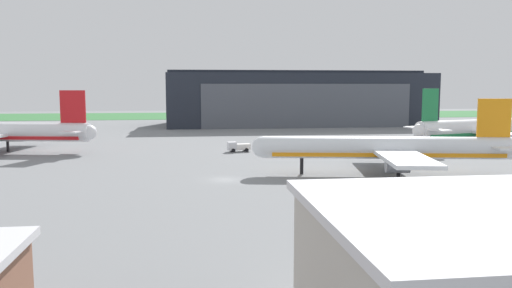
{
  "coord_description": "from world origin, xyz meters",
  "views": [
    {
      "loc": [
        -4.94,
        -75.68,
        14.03
      ],
      "look_at": [
        6.81,
        15.92,
        3.51
      ],
      "focal_mm": 35.84,
      "sensor_mm": 36.0,
      "label": 1
    }
  ],
  "objects_px": {
    "airliner_near_left": "(387,149)",
    "pushback_tractor": "(238,147)",
    "maintenance_hangar": "(297,99)",
    "airliner_far_left": "(476,129)"
  },
  "relations": [
    {
      "from": "maintenance_hangar",
      "to": "pushback_tractor",
      "type": "height_order",
      "value": "maintenance_hangar"
    },
    {
      "from": "airliner_near_left",
      "to": "pushback_tractor",
      "type": "xyz_separation_m",
      "value": [
        -20.73,
        31.53,
        -3.1
      ]
    },
    {
      "from": "airliner_far_left",
      "to": "pushback_tractor",
      "type": "xyz_separation_m",
      "value": [
        -56.11,
        -3.1,
        -2.88
      ]
    },
    {
      "from": "maintenance_hangar",
      "to": "airliner_near_left",
      "type": "relative_size",
      "value": 2.23
    },
    {
      "from": "airliner_far_left",
      "to": "pushback_tractor",
      "type": "distance_m",
      "value": 56.27
    },
    {
      "from": "maintenance_hangar",
      "to": "pushback_tractor",
      "type": "relative_size",
      "value": 18.28
    },
    {
      "from": "maintenance_hangar",
      "to": "airliner_far_left",
      "type": "height_order",
      "value": "maintenance_hangar"
    },
    {
      "from": "airliner_far_left",
      "to": "pushback_tractor",
      "type": "relative_size",
      "value": 6.93
    },
    {
      "from": "maintenance_hangar",
      "to": "pushback_tractor",
      "type": "bearing_deg",
      "value": -110.81
    },
    {
      "from": "pushback_tractor",
      "to": "airliner_far_left",
      "type": "bearing_deg",
      "value": 3.16
    }
  ]
}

